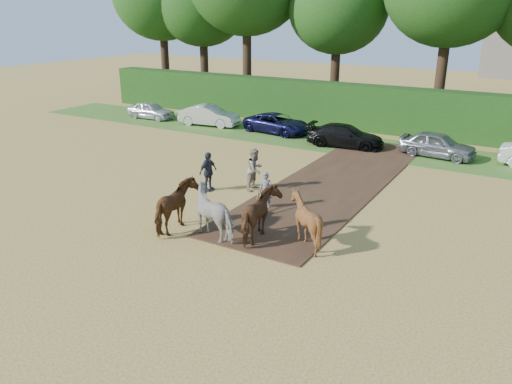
# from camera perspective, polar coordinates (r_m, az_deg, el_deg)

# --- Properties ---
(ground) EXTENTS (120.00, 120.00, 0.00)m
(ground) POSITION_cam_1_polar(r_m,az_deg,el_deg) (18.86, -3.27, -4.00)
(ground) COLOR gold
(ground) RESTS_ON ground
(earth_strip) EXTENTS (4.50, 17.00, 0.05)m
(earth_strip) POSITION_cam_1_polar(r_m,az_deg,el_deg) (24.03, 9.05, 1.21)
(earth_strip) COLOR #472D1C
(earth_strip) RESTS_ON ground
(grass_verge) EXTENTS (50.00, 5.00, 0.03)m
(grass_verge) POSITION_cam_1_polar(r_m,az_deg,el_deg) (30.84, 11.36, 5.24)
(grass_verge) COLOR #38601E
(grass_verge) RESTS_ON ground
(hedgerow) EXTENTS (46.00, 1.60, 3.00)m
(hedgerow) POSITION_cam_1_polar(r_m,az_deg,el_deg) (34.71, 14.08, 9.17)
(hedgerow) COLOR #14380F
(hedgerow) RESTS_ON ground
(spectator_near) EXTENTS (0.79, 0.98, 1.91)m
(spectator_near) POSITION_cam_1_polar(r_m,az_deg,el_deg) (22.41, -0.10, 2.59)
(spectator_near) COLOR #B6A38F
(spectator_near) RESTS_ON ground
(spectator_far) EXTENTS (0.58, 1.10, 1.78)m
(spectator_far) POSITION_cam_1_polar(r_m,az_deg,el_deg) (22.43, -5.49, 2.34)
(spectator_far) COLOR #242731
(spectator_far) RESTS_ON ground
(plough_team) EXTENTS (6.17, 4.95, 1.85)m
(plough_team) POSITION_cam_1_polar(r_m,az_deg,el_deg) (17.68, -1.85, -2.43)
(plough_team) COLOR brown
(plough_team) RESTS_ON ground
(parked_cars) EXTENTS (40.46, 4.02, 1.44)m
(parked_cars) POSITION_cam_1_polar(r_m,az_deg,el_deg) (29.75, 17.46, 5.50)
(parked_cars) COLOR silver
(parked_cars) RESTS_ON ground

